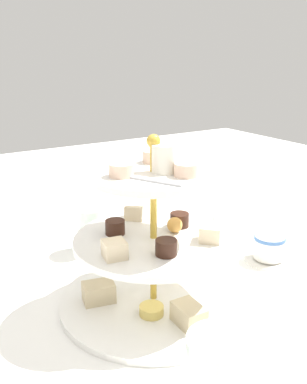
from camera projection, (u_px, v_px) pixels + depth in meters
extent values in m
plane|color=white|center=(154.00, 303.00, 0.68)|extent=(2.40, 2.40, 0.00)
cylinder|color=white|center=(154.00, 300.00, 0.68)|extent=(0.29, 0.29, 0.01)
cylinder|color=white|center=(154.00, 241.00, 0.64)|extent=(0.24, 0.24, 0.01)
cylinder|color=white|center=(154.00, 174.00, 0.61)|extent=(0.19, 0.19, 0.01)
cylinder|color=gold|center=(154.00, 227.00, 0.64)|extent=(0.01, 0.01, 0.26)
sphere|color=gold|center=(154.00, 141.00, 0.60)|extent=(0.02, 0.02, 0.02)
cube|color=#CCB78E|center=(189.00, 315.00, 0.60)|extent=(0.05, 0.04, 0.03)
cube|color=#CCB78E|center=(174.00, 266.00, 0.74)|extent=(0.05, 0.06, 0.03)
cube|color=#CCB78E|center=(99.00, 292.00, 0.66)|extent=(0.04, 0.05, 0.03)
cylinder|color=#E5C660|center=(151.00, 310.00, 0.63)|extent=(0.04, 0.04, 0.01)
cylinder|color=#381E14|center=(166.00, 247.00, 0.59)|extent=(0.03, 0.03, 0.02)
cylinder|color=#381E14|center=(179.00, 220.00, 0.68)|extent=(0.03, 0.03, 0.02)
cylinder|color=#381E14|center=(115.00, 227.00, 0.65)|extent=(0.03, 0.03, 0.02)
cube|color=beige|center=(210.00, 234.00, 0.63)|extent=(0.04, 0.04, 0.02)
cube|color=beige|center=(135.00, 212.00, 0.71)|extent=(0.04, 0.04, 0.02)
cube|color=beige|center=(114.00, 249.00, 0.58)|extent=(0.03, 0.03, 0.02)
sphere|color=gold|center=(174.00, 225.00, 0.66)|extent=(0.02, 0.02, 0.02)
cylinder|color=beige|center=(121.00, 170.00, 0.58)|extent=(0.03, 0.03, 0.02)
cylinder|color=beige|center=(186.00, 170.00, 0.58)|extent=(0.03, 0.03, 0.02)
cylinder|color=beige|center=(154.00, 157.00, 0.66)|extent=(0.03, 0.03, 0.02)
cylinder|color=white|center=(165.00, 159.00, 0.60)|extent=(0.04, 0.04, 0.04)
cube|color=silver|center=(122.00, 166.00, 0.63)|extent=(0.09, 0.04, 0.00)
cube|color=silver|center=(152.00, 180.00, 0.56)|extent=(0.08, 0.05, 0.00)
cylinder|color=silver|center=(205.00, 226.00, 0.88)|extent=(0.06, 0.06, 0.07)
cylinder|color=white|center=(268.00, 259.00, 0.82)|extent=(0.09, 0.09, 0.01)
cylinder|color=white|center=(269.00, 247.00, 0.81)|extent=(0.06, 0.06, 0.04)
cylinder|color=#4772B2|center=(270.00, 238.00, 0.80)|extent=(0.06, 0.06, 0.01)
cylinder|color=silver|center=(93.00, 229.00, 0.85)|extent=(0.06, 0.06, 0.09)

